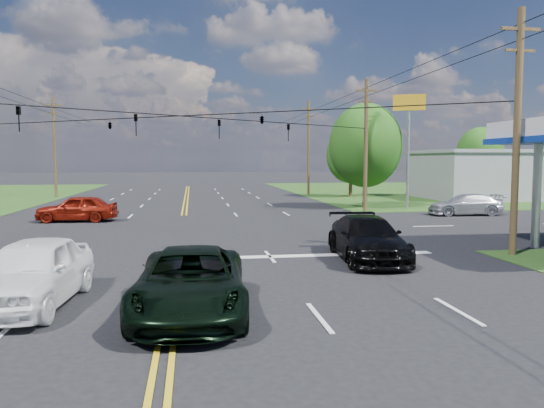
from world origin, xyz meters
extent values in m
plane|color=black|center=(0.00, 12.00, 0.00)|extent=(280.00, 280.00, 0.00)
cube|color=#234315|center=(35.00, 44.00, 0.00)|extent=(46.00, 48.00, 0.03)
cube|color=silver|center=(5.00, 4.00, 0.00)|extent=(10.00, 0.50, 0.02)
cube|color=gray|center=(30.00, 32.00, 2.20)|extent=(14.00, 10.00, 4.40)
cylinder|color=#A5A5AA|center=(15.00, 4.50, 2.33)|extent=(0.36, 0.36, 4.65)
cylinder|color=#4A361F|center=(13.00, 3.00, 4.75)|extent=(0.28, 0.28, 9.50)
cube|color=#4A361F|center=(13.00, 3.00, 8.70)|extent=(1.60, 0.12, 0.12)
cube|color=#4A361F|center=(13.00, 3.00, 7.90)|extent=(1.20, 0.10, 0.10)
cylinder|color=#4A361F|center=(13.00, 21.00, 4.75)|extent=(0.28, 0.28, 9.50)
cube|color=#4A361F|center=(13.00, 21.00, 8.70)|extent=(1.60, 0.12, 0.12)
cube|color=#4A361F|center=(13.00, 21.00, 7.90)|extent=(1.20, 0.10, 0.10)
cylinder|color=#4A361F|center=(-13.00, 40.00, 5.00)|extent=(0.28, 0.28, 10.00)
cube|color=#4A361F|center=(-13.00, 40.00, 9.20)|extent=(1.60, 0.12, 0.12)
cube|color=#4A361F|center=(-13.00, 40.00, 8.40)|extent=(1.20, 0.10, 0.10)
cylinder|color=#4A361F|center=(13.00, 40.00, 5.00)|extent=(0.28, 0.28, 10.00)
cube|color=#4A361F|center=(13.00, 40.00, 9.20)|extent=(1.60, 0.12, 0.12)
cube|color=#4A361F|center=(13.00, 40.00, 8.40)|extent=(1.20, 0.10, 0.10)
imported|color=black|center=(-6.50, 7.50, 5.42)|extent=(0.17, 0.21, 1.05)
imported|color=black|center=(-2.08, 10.56, 5.42)|extent=(0.17, 0.21, 1.05)
imported|color=black|center=(2.08, 13.44, 5.42)|extent=(0.17, 0.21, 1.05)
imported|color=black|center=(6.50, 16.50, 5.42)|extent=(0.17, 0.21, 1.05)
imported|color=black|center=(-3.90, 14.70, 5.70)|extent=(1.24, 0.26, 0.50)
imported|color=black|center=(3.90, 9.30, 5.70)|extent=(1.24, 0.26, 0.50)
cylinder|color=black|center=(13.00, 10.00, 8.90)|extent=(0.04, 100.00, 0.04)
cylinder|color=black|center=(13.00, 10.00, 8.30)|extent=(0.04, 100.00, 0.04)
cylinder|color=#4A361F|center=(14.00, 24.00, 1.65)|extent=(0.36, 0.36, 3.30)
ellipsoid|color=#1E4813|center=(14.00, 24.00, 4.88)|extent=(5.70, 5.70, 6.60)
cylinder|color=#4A361F|center=(16.50, 36.00, 1.43)|extent=(0.36, 0.36, 2.86)
ellipsoid|color=#1E4813|center=(16.50, 36.00, 4.23)|extent=(4.94, 4.94, 5.72)
cylinder|color=#4A361F|center=(34.00, 42.00, 1.54)|extent=(0.36, 0.36, 3.08)
ellipsoid|color=#1E4813|center=(34.00, 42.00, 4.55)|extent=(5.32, 5.32, 6.16)
imported|color=black|center=(0.50, -3.24, 0.79)|extent=(2.90, 5.80, 1.58)
imported|color=black|center=(7.02, 2.92, 0.80)|extent=(2.67, 5.70, 1.61)
imported|color=white|center=(-3.50, -1.85, 0.88)|extent=(2.51, 5.30, 1.75)
imported|color=maroon|center=(-6.37, 17.50, 0.81)|extent=(4.83, 2.15, 1.61)
imported|color=#BBBCC1|center=(18.90, 17.50, 0.72)|extent=(5.10, 2.32, 1.45)
cylinder|color=#A5A5AA|center=(16.65, 22.00, 4.31)|extent=(0.20, 0.20, 8.61)
cube|color=gold|center=(16.65, 22.00, 8.01)|extent=(2.28, 1.15, 1.18)
camera|label=1|loc=(0.56, -15.94, 3.72)|focal=35.00mm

